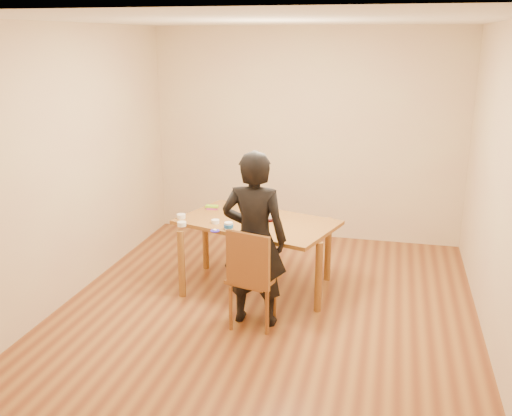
% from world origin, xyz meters
% --- Properties ---
extents(room_shell, '(4.00, 4.50, 2.70)m').
position_xyz_m(room_shell, '(0.00, 0.34, 1.35)').
color(room_shell, brown).
rests_on(room_shell, ground).
extents(dining_table, '(1.75, 1.34, 0.04)m').
position_xyz_m(dining_table, '(-0.21, 0.45, 0.73)').
color(dining_table, brown).
rests_on(dining_table, floor).
extents(dining_chair, '(0.48, 0.48, 0.04)m').
position_xyz_m(dining_chair, '(-0.06, -0.32, 0.45)').
color(dining_chair, brown).
rests_on(dining_chair, floor).
extents(cake_plate, '(0.29, 0.29, 0.02)m').
position_xyz_m(cake_plate, '(-0.15, 0.55, 0.76)').
color(cake_plate, '#AF0B20').
rests_on(cake_plate, dining_table).
extents(cake, '(0.21, 0.21, 0.07)m').
position_xyz_m(cake, '(-0.15, 0.55, 0.80)').
color(cake, white).
rests_on(cake, cake_plate).
extents(frosting_dome, '(0.20, 0.20, 0.03)m').
position_xyz_m(frosting_dome, '(-0.15, 0.55, 0.85)').
color(frosting_dome, white).
rests_on(frosting_dome, cake).
extents(frosting_tub, '(0.08, 0.08, 0.07)m').
position_xyz_m(frosting_tub, '(-0.42, 0.11, 0.79)').
color(frosting_tub, white).
rests_on(frosting_tub, dining_table).
extents(frosting_lid, '(0.09, 0.09, 0.01)m').
position_xyz_m(frosting_lid, '(-0.53, 0.03, 0.75)').
color(frosting_lid, '#281CB9').
rests_on(frosting_lid, dining_table).
extents(frosting_dollop, '(0.04, 0.04, 0.02)m').
position_xyz_m(frosting_dollop, '(-0.53, 0.03, 0.77)').
color(frosting_dollop, white).
rests_on(frosting_dollop, frosting_lid).
extents(ramekin_green, '(0.09, 0.09, 0.04)m').
position_xyz_m(ramekin_green, '(-0.90, 0.11, 0.77)').
color(ramekin_green, white).
rests_on(ramekin_green, dining_table).
extents(ramekin_yellow, '(0.08, 0.08, 0.04)m').
position_xyz_m(ramekin_yellow, '(-0.60, 0.27, 0.77)').
color(ramekin_yellow, white).
rests_on(ramekin_yellow, dining_table).
extents(ramekin_multi, '(0.09, 0.09, 0.04)m').
position_xyz_m(ramekin_multi, '(-1.00, 0.34, 0.77)').
color(ramekin_multi, white).
rests_on(ramekin_multi, dining_table).
extents(candy_box_pink, '(0.13, 0.08, 0.02)m').
position_xyz_m(candy_box_pink, '(-0.78, 0.73, 0.76)').
color(candy_box_pink, '#D53283').
rests_on(candy_box_pink, dining_table).
extents(candy_box_green, '(0.14, 0.08, 0.02)m').
position_xyz_m(candy_box_green, '(-0.79, 0.74, 0.78)').
color(candy_box_green, '#29911A').
rests_on(candy_box_green, candy_box_pink).
extents(spatula, '(0.17, 0.05, 0.01)m').
position_xyz_m(spatula, '(-0.27, 0.02, 0.75)').
color(spatula, black).
rests_on(spatula, dining_table).
extents(person, '(0.60, 0.39, 1.63)m').
position_xyz_m(person, '(-0.06, -0.28, 0.82)').
color(person, black).
rests_on(person, floor).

